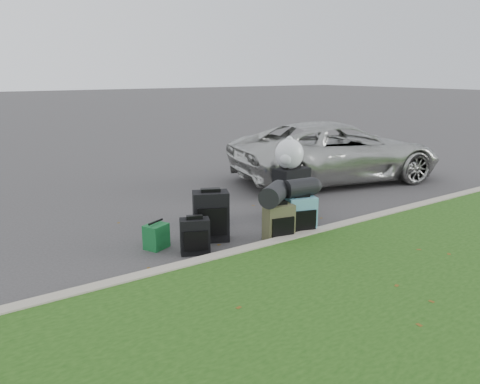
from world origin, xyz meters
TOP-DOWN VIEW (x-y plane):
  - ground at (0.00, 0.00)m, footprint 120.00×120.00m
  - curb at (0.00, -1.00)m, footprint 120.00×0.18m
  - suv at (3.52, 1.62)m, footprint 5.16×3.22m
  - suitcase_small_black at (-1.30, -0.47)m, footprint 0.45×0.36m
  - suitcase_large_black_left at (-0.85, -0.14)m, footprint 0.59×0.49m
  - suitcase_olive at (-0.09, -0.78)m, footprint 0.46×0.34m
  - suitcase_teal at (0.33, -0.78)m, footprint 0.49×0.37m
  - suitcase_large_black_right at (0.83, 0.04)m, footprint 0.60×0.39m
  - tote_green at (-1.66, 0.01)m, footprint 0.38×0.35m
  - tote_navy at (-0.45, 0.51)m, footprint 0.31×0.25m
  - duffel_left at (-0.14, -0.72)m, footprint 0.63×0.57m
  - duffel_right at (0.34, -0.73)m, footprint 0.51×0.33m
  - trash_bag at (0.78, 0.05)m, footprint 0.48×0.48m

SIDE VIEW (x-z plane):
  - ground at x=0.00m, z-range 0.00..0.00m
  - curb at x=0.00m, z-range 0.00..0.15m
  - tote_navy at x=-0.45m, z-range 0.00..0.31m
  - tote_green at x=-1.66m, z-range 0.00..0.35m
  - suitcase_small_black at x=-1.30m, z-range 0.00..0.49m
  - suitcase_olive at x=-0.09m, z-range 0.00..0.57m
  - suitcase_teal at x=0.33m, z-range 0.00..0.62m
  - suitcase_large_black_left at x=-0.85m, z-range 0.00..0.74m
  - suitcase_large_black_right at x=0.83m, z-range 0.00..0.86m
  - suv at x=3.52m, z-range 0.00..1.33m
  - duffel_left at x=-0.14m, z-range 0.57..0.87m
  - duffel_right at x=0.34m, z-range 0.62..0.89m
  - trash_bag at x=0.78m, z-range 0.86..1.34m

